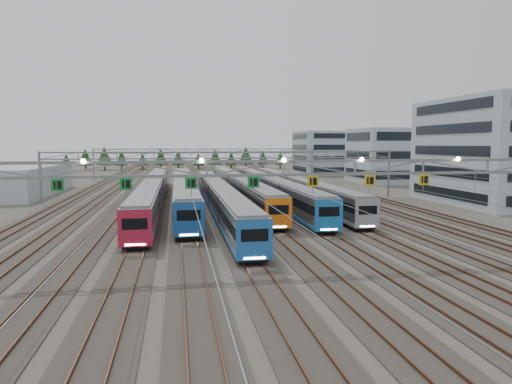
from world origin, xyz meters
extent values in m
plane|color=#47423A|center=(0.00, 0.00, 0.00)|extent=(400.00, 400.00, 0.00)
cube|color=#2D2823|center=(0.00, 100.00, 0.04)|extent=(54.00, 260.00, 0.08)
cube|color=brown|center=(-25.47, 100.00, 0.16)|extent=(0.08, 260.00, 0.16)
cube|color=brown|center=(25.47, 100.00, 0.16)|extent=(0.08, 260.00, 0.16)
cube|color=brown|center=(-0.72, 100.00, 0.16)|extent=(0.08, 260.00, 0.16)
cube|color=brown|center=(0.72, 100.00, 0.16)|extent=(0.08, 260.00, 0.16)
cube|color=black|center=(-11.25, 39.46, 0.42)|extent=(2.35, 66.70, 0.35)
cube|color=#9B9EA3|center=(-11.25, 39.46, 2.14)|extent=(2.76, 68.06, 3.11)
cube|color=black|center=(-11.25, 39.46, 2.51)|extent=(2.82, 67.72, 0.94)
cube|color=#B61C3C|center=(-11.25, 39.46, 0.83)|extent=(2.81, 67.72, 0.35)
cube|color=slate|center=(-11.25, 39.46, 3.79)|extent=(2.48, 66.70, 0.25)
cube|color=#B61C3C|center=(-11.25, 5.48, 2.14)|extent=(2.78, 0.12, 3.11)
cube|color=black|center=(-11.25, 5.45, 2.51)|extent=(2.07, 0.10, 0.94)
cube|color=white|center=(-11.25, 5.42, 0.78)|extent=(1.66, 0.06, 0.15)
cube|color=black|center=(-6.75, 36.15, 0.42)|extent=(2.44, 53.84, 0.37)
cube|color=#9B9EA3|center=(-6.75, 36.15, 2.22)|extent=(2.88, 54.94, 3.23)
cube|color=black|center=(-6.75, 36.15, 2.60)|extent=(2.94, 54.66, 0.98)
cube|color=#1D55AE|center=(-6.75, 36.15, 0.86)|extent=(2.93, 54.66, 0.36)
cube|color=slate|center=(-6.75, 36.15, 3.94)|extent=(2.59, 53.84, 0.26)
cube|color=#1D55AE|center=(-6.75, 8.74, 2.22)|extent=(2.90, 0.12, 3.23)
cube|color=black|center=(-6.75, 8.71, 2.60)|extent=(2.16, 0.10, 0.98)
cube|color=white|center=(-6.75, 8.68, 0.80)|extent=(1.73, 0.06, 0.15)
cube|color=black|center=(-2.25, 28.22, 0.41)|extent=(2.29, 56.54, 0.35)
cube|color=#9B9EA3|center=(-2.25, 28.22, 2.09)|extent=(2.70, 57.70, 3.03)
cube|color=black|center=(-2.25, 28.22, 2.46)|extent=(2.76, 57.41, 0.91)
cube|color=blue|center=(-2.25, 28.22, 0.82)|extent=(2.75, 57.41, 0.34)
cube|color=slate|center=(-2.25, 28.22, 3.71)|extent=(2.43, 56.54, 0.24)
cube|color=blue|center=(-2.25, -0.58, 2.09)|extent=(2.72, 0.12, 3.03)
cube|color=black|center=(-2.25, -0.61, 2.46)|extent=(2.02, 0.10, 0.91)
cube|color=white|center=(-2.25, -0.64, 0.77)|extent=(1.62, 0.06, 0.14)
cube|color=black|center=(2.25, 44.40, 0.42)|extent=(2.35, 64.73, 0.36)
cube|color=#9B9EA3|center=(2.25, 44.40, 2.14)|extent=(2.76, 66.05, 3.11)
cube|color=black|center=(2.25, 44.40, 2.51)|extent=(2.82, 65.72, 0.94)
cube|color=orange|center=(2.25, 44.40, 0.83)|extent=(2.81, 65.72, 0.35)
cube|color=slate|center=(2.25, 44.40, 3.79)|extent=(2.49, 64.73, 0.25)
cube|color=orange|center=(2.25, 11.43, 2.14)|extent=(2.78, 0.12, 3.11)
cube|color=black|center=(2.25, 11.40, 2.51)|extent=(2.07, 0.10, 0.94)
cube|color=white|center=(2.25, 11.37, 0.78)|extent=(1.66, 0.06, 0.15)
cube|color=black|center=(6.75, 40.77, 0.42)|extent=(2.37, 62.07, 0.36)
cube|color=#9B9EA3|center=(6.75, 40.77, 2.16)|extent=(2.79, 63.34, 3.14)
cube|color=black|center=(6.75, 40.77, 2.54)|extent=(2.85, 63.02, 0.95)
cube|color=blue|center=(6.75, 40.77, 0.84)|extent=(2.84, 63.02, 0.35)
cube|color=slate|center=(6.75, 40.77, 3.83)|extent=(2.51, 62.07, 0.25)
cube|color=blue|center=(6.75, 9.15, 2.16)|extent=(2.81, 0.12, 3.14)
cube|color=black|center=(6.75, 9.12, 2.54)|extent=(2.09, 0.10, 0.95)
cube|color=white|center=(6.75, 9.09, 0.79)|extent=(1.67, 0.06, 0.15)
cube|color=black|center=(11.25, 39.51, 0.41)|extent=(2.24, 57.27, 0.34)
cube|color=#9B9EA3|center=(11.25, 39.51, 2.05)|extent=(2.63, 58.44, 2.96)
cube|color=black|center=(11.25, 39.51, 2.40)|extent=(2.69, 58.15, 0.89)
cube|color=#92959F|center=(11.25, 39.51, 0.80)|extent=(2.68, 58.15, 0.33)
cube|color=slate|center=(11.25, 39.51, 3.62)|extent=(2.37, 57.27, 0.23)
cube|color=#92959F|center=(11.25, 10.34, 2.05)|extent=(2.65, 0.12, 2.96)
cube|color=black|center=(11.25, 10.31, 2.40)|extent=(1.97, 0.10, 0.89)
cube|color=white|center=(11.25, 10.28, 0.76)|extent=(1.58, 0.06, 0.14)
cube|color=slate|center=(0.00, 0.00, 7.80)|extent=(56.00, 0.22, 0.22)
cube|color=slate|center=(0.00, 0.00, 6.80)|extent=(56.00, 0.22, 0.22)
cube|color=#198038|center=(-15.75, -0.12, 6.30)|extent=(0.85, 0.06, 0.85)
cube|color=#198038|center=(-11.25, -0.12, 6.30)|extent=(0.85, 0.06, 0.85)
cube|color=#198038|center=(-6.75, -0.12, 6.30)|extent=(0.85, 0.06, 0.85)
cube|color=#198038|center=(-2.25, -0.12, 6.30)|extent=(0.85, 0.06, 0.85)
cube|color=gold|center=(2.25, -0.12, 6.30)|extent=(0.85, 0.06, 0.85)
cube|color=gold|center=(6.75, -0.12, 6.30)|extent=(0.85, 0.06, 0.85)
cube|color=gold|center=(11.25, -0.12, 6.30)|extent=(0.85, 0.06, 0.85)
cylinder|color=slate|center=(-28.00, 40.00, 4.00)|extent=(0.36, 0.36, 8.00)
cylinder|color=slate|center=(28.00, 40.00, 4.00)|extent=(0.36, 0.36, 8.00)
cube|color=slate|center=(0.00, 40.00, 7.80)|extent=(56.00, 0.22, 0.22)
cube|color=slate|center=(0.00, 40.00, 6.80)|extent=(56.00, 0.22, 0.22)
cylinder|color=slate|center=(-28.00, 85.00, 4.00)|extent=(0.36, 0.36, 8.00)
cylinder|color=slate|center=(28.00, 85.00, 4.00)|extent=(0.36, 0.36, 8.00)
cube|color=slate|center=(0.00, 85.00, 7.80)|extent=(56.00, 0.22, 0.22)
cube|color=slate|center=(0.00, 85.00, 6.80)|extent=(56.00, 0.22, 0.22)
cube|color=#A6BCC6|center=(41.17, 29.48, 7.96)|extent=(18.00, 22.00, 15.91)
cube|color=#A6BCC6|center=(40.85, 68.28, 6.34)|extent=(14.00, 16.00, 12.69)
cube|color=#A6BCC6|center=(39.65, 100.25, 6.42)|extent=(22.00, 18.00, 12.85)
cube|color=#A6BCC6|center=(-34.81, 54.87, 2.58)|extent=(10.00, 30.00, 5.16)
camera|label=1|loc=(-7.74, -32.76, 9.05)|focal=32.00mm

